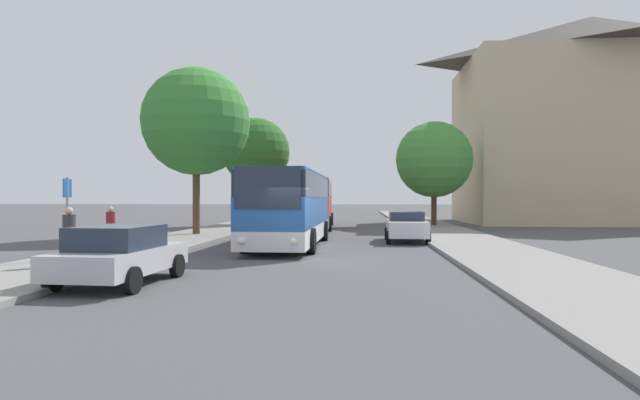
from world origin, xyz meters
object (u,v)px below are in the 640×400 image
Objects in this scene: bus_front at (290,207)px; pedestrian_waiting_far at (69,236)px; parked_car_left_curb at (120,254)px; pedestrian_waiting_near at (111,226)px; tree_right_near at (434,160)px; bus_middle at (313,203)px; parked_car_right_near at (406,226)px; tree_left_near at (196,122)px; tree_left_far at (256,152)px; bus_stop_sign at (67,209)px.

bus_front is 5.95× the size of pedestrian_waiting_far.
pedestrian_waiting_near is at bearing 121.59° from parked_car_left_curb.
pedestrian_waiting_near is at bearing -131.86° from tree_right_near.
parked_car_right_near is at bearing -64.81° from bus_middle.
tree_left_near is (-5.81, -8.19, 4.58)m from bus_middle.
bus_stop_sign is at bearing -93.74° from tree_left_far.
parked_car_left_curb is at bearing -78.50° from tree_left_near.
tree_left_far is (-4.84, 16.02, 3.95)m from bus_front.
parked_car_right_near is 0.46× the size of tree_left_near.
parked_car_left_curb is 4.94m from bus_stop_sign.
tree_right_near reaches higher than parked_car_right_near.
parked_car_right_near is at bearing -52.61° from tree_left_far.
parked_car_left_curb is at bearing -105.21° from bus_front.
bus_middle is 9.56m from tree_right_near.
parked_car_left_curb is 26.54m from tree_left_far.
parked_car_left_curb is 28.21m from tree_right_near.
bus_front is 10.44m from parked_car_left_curb.
bus_front is 6.07m from parked_car_right_near.
bus_front reaches higher than parked_car_right_near.
tree_left_near is at bearing -144.89° from tree_right_near.
tree_left_near reaches higher than tree_right_near.
pedestrian_waiting_far is (-5.32, -21.23, -0.78)m from bus_middle.
parked_car_right_near is 12.89m from tree_left_near.
pedestrian_waiting_far reaches higher than pedestrian_waiting_near.
tree_left_far is at bearing 107.75° from bus_front.
bus_middle is 4.52× the size of bus_stop_sign.
tree_right_near is (14.58, 10.25, -1.40)m from tree_left_near.
tree_left_near is at bearing 104.54° from parked_car_left_curb.
bus_front is at bearing -40.94° from tree_left_near.
pedestrian_waiting_near is (-4.26, 7.83, 0.22)m from parked_car_left_curb.
bus_stop_sign is 0.29× the size of tree_left_near.
bus_middle reaches higher than pedestrian_waiting_far.
parked_car_right_near is (5.53, -10.71, -1.02)m from bus_middle.
parked_car_right_near is 1.58× the size of bus_stop_sign.
pedestrian_waiting_far is 0.21× the size of tree_left_far.
bus_middle is 23.54m from parked_car_left_curb.
tree_left_far is at bearing 84.02° from tree_left_near.
bus_front is 3.86× the size of bus_stop_sign.
pedestrian_waiting_far is at bearing -106.19° from bus_middle.
pedestrian_waiting_far is at bearing -56.89° from bus_stop_sign.
bus_front is 1.34× the size of tree_right_near.
bus_middle reaches higher than parked_car_left_curb.
bus_middle is 6.63m from tree_left_far.
pedestrian_waiting_far is at bearing -91.54° from tree_left_far.
tree_left_far reaches higher than pedestrian_waiting_far.
tree_left_far reaches higher than bus_front.
bus_front is 17.19m from tree_left_far.
bus_stop_sign reaches higher than pedestrian_waiting_near.
tree_left_near is at bearing -102.24° from pedestrian_waiting_near.
tree_left_near is at bearing 88.34° from bus_stop_sign.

